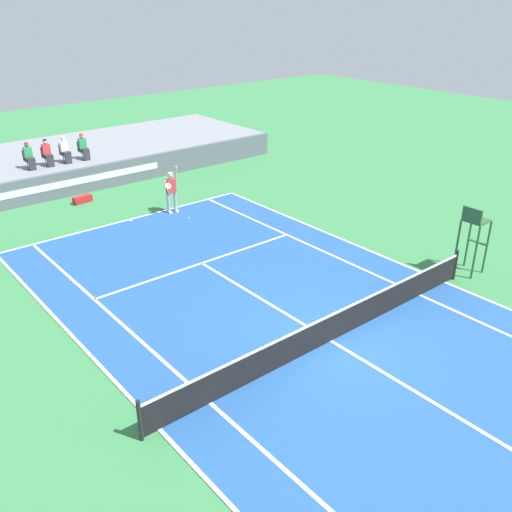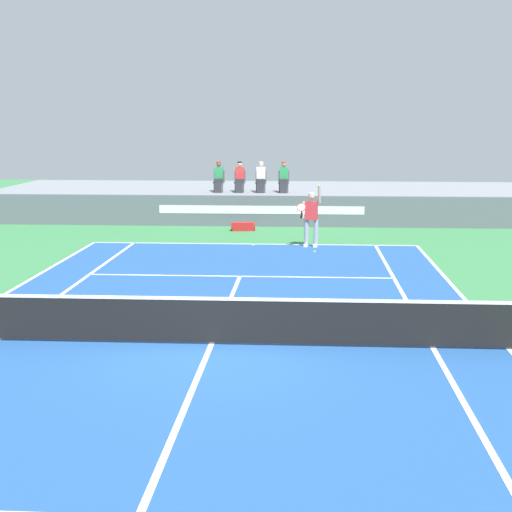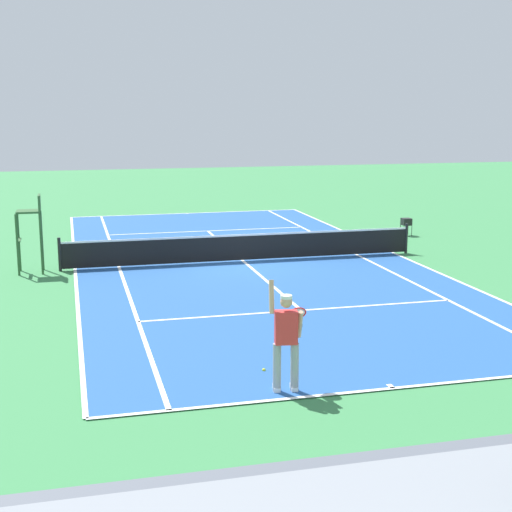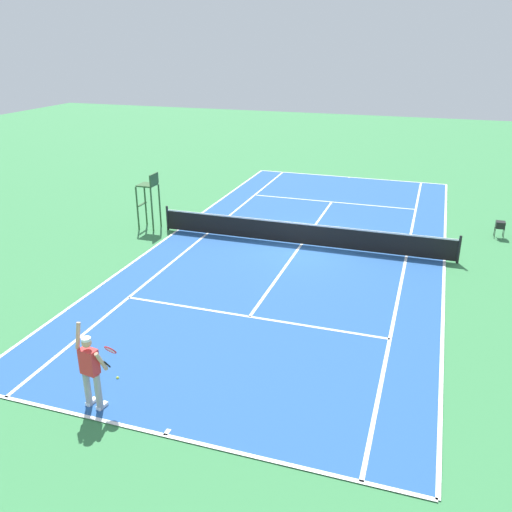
{
  "view_description": "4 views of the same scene",
  "coord_description": "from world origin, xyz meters",
  "px_view_note": "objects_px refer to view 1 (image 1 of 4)",
  "views": [
    {
      "loc": [
        -9.9,
        -8.76,
        8.83
      ],
      "look_at": [
        0.58,
        4.03,
        1.0
      ],
      "focal_mm": 39.22,
      "sensor_mm": 36.0,
      "label": 1
    },
    {
      "loc": [
        1.71,
        -13.81,
        4.16
      ],
      "look_at": [
        0.58,
        4.03,
        1.0
      ],
      "focal_mm": 54.01,
      "sensor_mm": 36.0,
      "label": 2
    },
    {
      "loc": [
        5.6,
        23.66,
        5.04
      ],
      "look_at": [
        0.58,
        4.03,
        1.0
      ],
      "focal_mm": 51.94,
      "sensor_mm": 36.0,
      "label": 3
    },
    {
      "loc": [
        -4.71,
        20.01,
        7.81
      ],
      "look_at": [
        0.58,
        4.03,
        1.0
      ],
      "focal_mm": 38.23,
      "sensor_mm": 36.0,
      "label": 4
    }
  ],
  "objects_px": {
    "spectator_seated_1": "(47,153)",
    "umpire_chair": "(474,231)",
    "tennis_ball": "(189,218)",
    "spectator_seated_0": "(29,156)",
    "spectator_seated_2": "(65,150)",
    "tennis_player": "(171,191)",
    "equipment_bag": "(83,199)",
    "spectator_seated_3": "(83,147)"
  },
  "relations": [
    {
      "from": "spectator_seated_1",
      "to": "umpire_chair",
      "type": "height_order",
      "value": "spectator_seated_1"
    },
    {
      "from": "spectator_seated_1",
      "to": "tennis_ball",
      "type": "height_order",
      "value": "spectator_seated_1"
    },
    {
      "from": "spectator_seated_0",
      "to": "umpire_chair",
      "type": "relative_size",
      "value": 0.52
    },
    {
      "from": "spectator_seated_0",
      "to": "spectator_seated_2",
      "type": "xyz_separation_m",
      "value": [
        1.75,
        0.0,
        0.0
      ]
    },
    {
      "from": "umpire_chair",
      "to": "tennis_ball",
      "type": "bearing_deg",
      "value": 114.29
    },
    {
      "from": "tennis_player",
      "to": "tennis_ball",
      "type": "bearing_deg",
      "value": -84.01
    },
    {
      "from": "tennis_ball",
      "to": "spectator_seated_2",
      "type": "bearing_deg",
      "value": 105.91
    },
    {
      "from": "tennis_ball",
      "to": "tennis_player",
      "type": "bearing_deg",
      "value": 95.99
    },
    {
      "from": "tennis_ball",
      "to": "equipment_bag",
      "type": "xyz_separation_m",
      "value": [
        -2.67,
        4.82,
        0.13
      ]
    },
    {
      "from": "spectator_seated_2",
      "to": "spectator_seated_0",
      "type": "bearing_deg",
      "value": 180.0
    },
    {
      "from": "tennis_ball",
      "to": "equipment_bag",
      "type": "bearing_deg",
      "value": 118.99
    },
    {
      "from": "spectator_seated_1",
      "to": "spectator_seated_2",
      "type": "height_order",
      "value": "same"
    },
    {
      "from": "spectator_seated_0",
      "to": "spectator_seated_1",
      "type": "height_order",
      "value": "same"
    },
    {
      "from": "spectator_seated_0",
      "to": "umpire_chair",
      "type": "xyz_separation_m",
      "value": [
        8.59,
        -17.94,
        -0.27
      ]
    },
    {
      "from": "tennis_player",
      "to": "spectator_seated_3",
      "type": "bearing_deg",
      "value": 99.6
    },
    {
      "from": "umpire_chair",
      "to": "equipment_bag",
      "type": "relative_size",
      "value": 2.61
    },
    {
      "from": "spectator_seated_2",
      "to": "tennis_player",
      "type": "distance_m",
      "value": 6.79
    },
    {
      "from": "spectator_seated_2",
      "to": "equipment_bag",
      "type": "xyz_separation_m",
      "value": [
        -0.52,
        -2.71,
        -1.67
      ]
    },
    {
      "from": "spectator_seated_2",
      "to": "umpire_chair",
      "type": "xyz_separation_m",
      "value": [
        6.84,
        -17.94,
        -0.27
      ]
    },
    {
      "from": "spectator_seated_3",
      "to": "umpire_chair",
      "type": "height_order",
      "value": "spectator_seated_3"
    },
    {
      "from": "spectator_seated_2",
      "to": "umpire_chair",
      "type": "bearing_deg",
      "value": -69.12
    },
    {
      "from": "tennis_ball",
      "to": "equipment_bag",
      "type": "distance_m",
      "value": 5.51
    },
    {
      "from": "spectator_seated_1",
      "to": "equipment_bag",
      "type": "xyz_separation_m",
      "value": [
        0.36,
        -2.71,
        -1.67
      ]
    },
    {
      "from": "spectator_seated_3",
      "to": "umpire_chair",
      "type": "distance_m",
      "value": 18.88
    },
    {
      "from": "spectator_seated_1",
      "to": "tennis_player",
      "type": "height_order",
      "value": "spectator_seated_1"
    },
    {
      "from": "spectator_seated_2",
      "to": "tennis_player",
      "type": "xyz_separation_m",
      "value": [
        2.03,
        -6.42,
        -0.84
      ]
    },
    {
      "from": "spectator_seated_2",
      "to": "spectator_seated_3",
      "type": "xyz_separation_m",
      "value": [
        0.95,
        0.0,
        0.0
      ]
    },
    {
      "from": "spectator_seated_3",
      "to": "tennis_ball",
      "type": "bearing_deg",
      "value": -80.93
    },
    {
      "from": "tennis_player",
      "to": "equipment_bag",
      "type": "height_order",
      "value": "tennis_player"
    },
    {
      "from": "spectator_seated_0",
      "to": "tennis_player",
      "type": "distance_m",
      "value": 7.5
    },
    {
      "from": "spectator_seated_2",
      "to": "tennis_player",
      "type": "bearing_deg",
      "value": -72.45
    },
    {
      "from": "spectator_seated_1",
      "to": "spectator_seated_2",
      "type": "bearing_deg",
      "value": 0.0
    },
    {
      "from": "spectator_seated_2",
      "to": "tennis_ball",
      "type": "height_order",
      "value": "spectator_seated_2"
    },
    {
      "from": "equipment_bag",
      "to": "tennis_ball",
      "type": "bearing_deg",
      "value": -61.01
    },
    {
      "from": "tennis_ball",
      "to": "umpire_chair",
      "type": "distance_m",
      "value": 11.51
    },
    {
      "from": "tennis_player",
      "to": "tennis_ball",
      "type": "distance_m",
      "value": 1.47
    },
    {
      "from": "tennis_player",
      "to": "spectator_seated_1",
      "type": "bearing_deg",
      "value": 114.37
    },
    {
      "from": "tennis_player",
      "to": "umpire_chair",
      "type": "height_order",
      "value": "umpire_chair"
    },
    {
      "from": "spectator_seated_0",
      "to": "spectator_seated_1",
      "type": "relative_size",
      "value": 1.0
    },
    {
      "from": "spectator_seated_1",
      "to": "tennis_ball",
      "type": "relative_size",
      "value": 18.6
    },
    {
      "from": "spectator_seated_2",
      "to": "equipment_bag",
      "type": "distance_m",
      "value": 3.23
    },
    {
      "from": "spectator_seated_2",
      "to": "tennis_player",
      "type": "relative_size",
      "value": 0.61
    }
  ]
}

